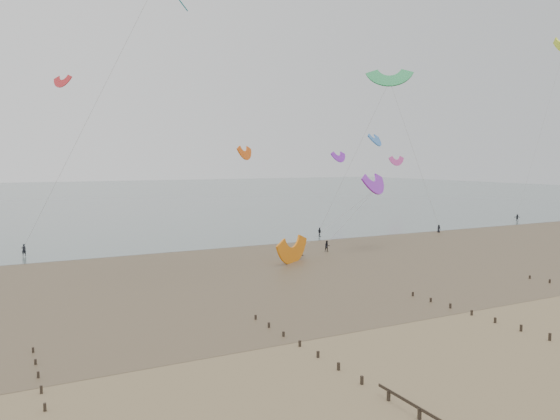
{
  "coord_description": "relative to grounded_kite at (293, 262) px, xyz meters",
  "views": [
    {
      "loc": [
        -33.94,
        -30.8,
        14.08
      ],
      "look_at": [
        -3.2,
        28.0,
        8.0
      ],
      "focal_mm": 35.0,
      "sensor_mm": 36.0,
      "label": 1
    }
  ],
  "objects": [
    {
      "name": "grounded_kite",
      "position": [
        0.0,
        0.0,
        0.0
      ],
      "size": [
        9.03,
        8.59,
        3.93
      ],
      "primitive_type": null,
      "rotation": [
        1.54,
        0.0,
        0.59
      ],
      "color": "orange",
      "rests_on": "ground"
    },
    {
      "name": "kitesurfers",
      "position": [
        27.01,
        12.71,
        0.84
      ],
      "size": [
        108.06,
        19.73,
        1.79
      ],
      "color": "black",
      "rests_on": "ground"
    },
    {
      "name": "kites_airborne",
      "position": [
        -11.08,
        48.71,
        22.94
      ],
      "size": [
        233.41,
        120.31,
        43.92
      ],
      "color": "#E1469D",
      "rests_on": "ground"
    },
    {
      "name": "ground",
      "position": [
        -2.1,
        -34.21,
        0.0
      ],
      "size": [
        500.0,
        500.0,
        0.0
      ],
      "primitive_type": "plane",
      "color": "brown",
      "rests_on": "ground"
    },
    {
      "name": "sea_and_shore",
      "position": [
        -6.18,
        0.19,
        0.01
      ],
      "size": [
        500.0,
        665.0,
        0.03
      ],
      "color": "#475654",
      "rests_on": "ground"
    }
  ]
}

